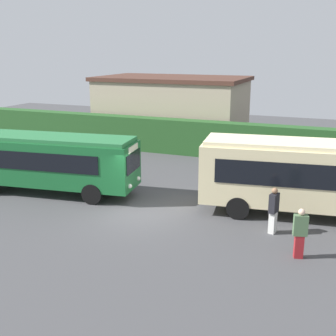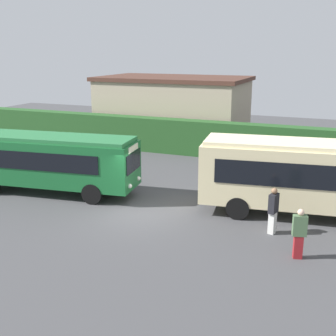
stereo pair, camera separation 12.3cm
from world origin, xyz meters
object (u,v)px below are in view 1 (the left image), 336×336
(person_center, at_px, (300,232))
(bus_green, at_px, (49,160))
(bus_cream, at_px, (308,174))
(person_left, at_px, (274,209))

(person_center, bearing_deg, bus_green, -117.79)
(bus_cream, relative_size, person_center, 5.13)
(bus_green, xyz_separation_m, bus_cream, (12.36, 1.54, 0.18))
(bus_green, distance_m, person_center, 12.85)
(bus_green, relative_size, bus_cream, 0.99)
(bus_cream, distance_m, person_left, 2.80)
(bus_cream, relative_size, person_left, 4.96)
(bus_green, height_order, person_left, bus_green)
(bus_green, height_order, person_center, bus_green)
(bus_cream, xyz_separation_m, person_center, (0.18, -4.26, -0.94))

